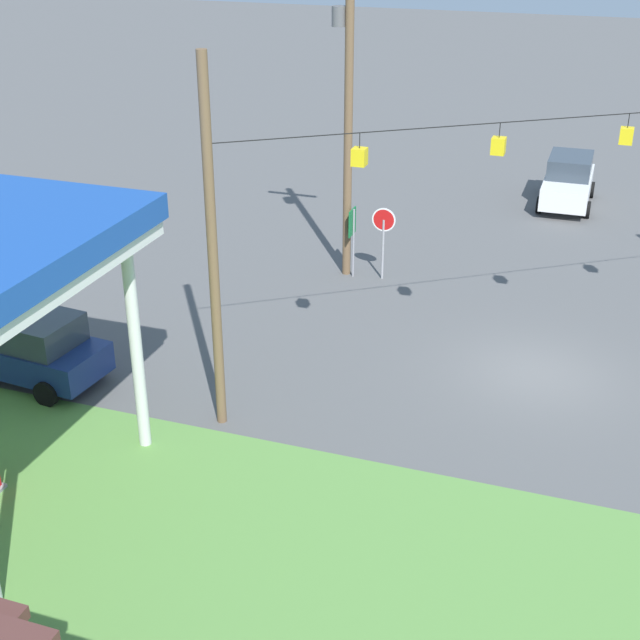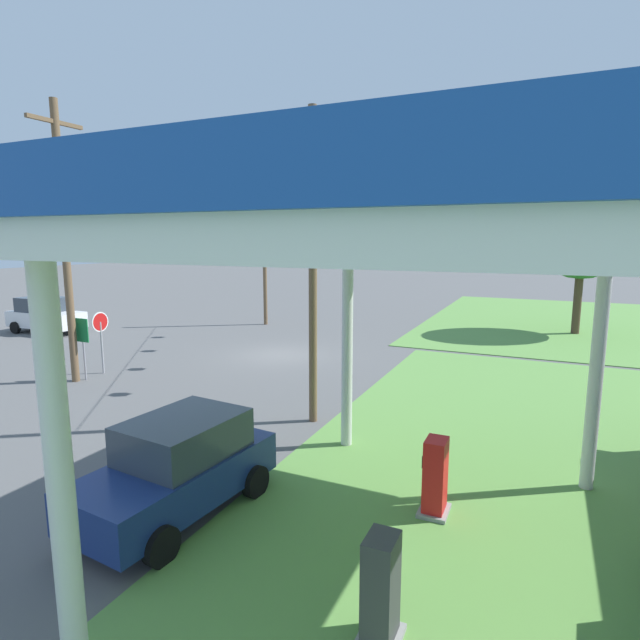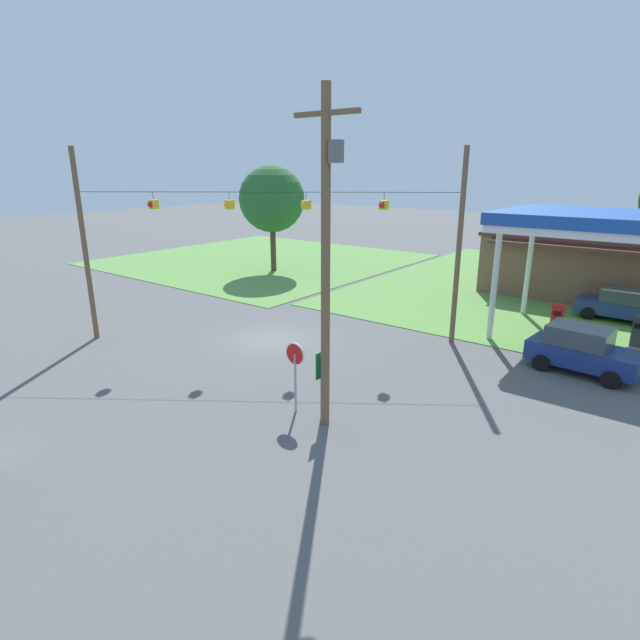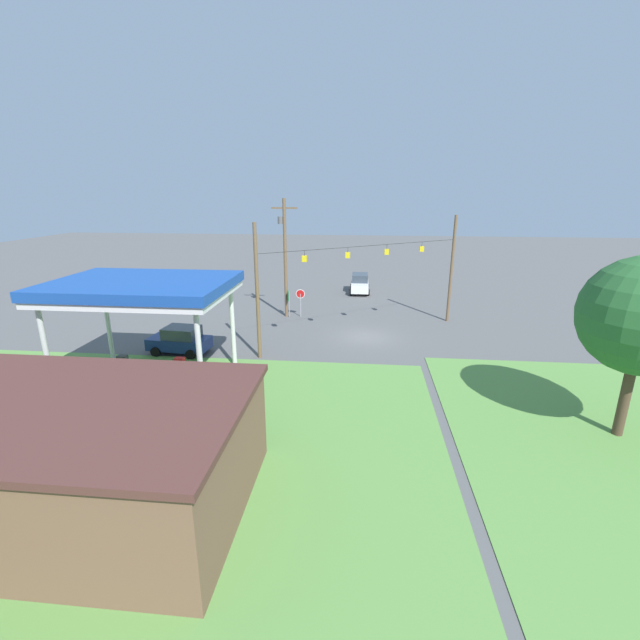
# 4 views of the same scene
# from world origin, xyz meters

# --- Properties ---
(ground_plane) EXTENTS (160.00, 160.00, 0.00)m
(ground_plane) POSITION_xyz_m (0.00, 0.00, 0.00)
(ground_plane) COLOR #565656
(car_at_pumps_front) EXTENTS (4.29, 2.41, 1.90)m
(car_at_pumps_front) POSITION_xyz_m (12.70, 4.74, 0.97)
(car_at_pumps_front) COLOR navy
(car_at_pumps_front) RESTS_ON ground
(car_on_crossroad) EXTENTS (2.14, 4.53, 2.04)m
(car_on_crossroad) POSITION_xyz_m (0.60, -15.19, 1.03)
(car_on_crossroad) COLOR white
(car_on_crossroad) RESTS_ON ground
(stop_sign_roadside) EXTENTS (0.80, 0.08, 2.50)m
(stop_sign_roadside) POSITION_xyz_m (5.74, -5.00, 1.81)
(stop_sign_roadside) COLOR #99999E
(stop_sign_roadside) RESTS_ON ground
(route_sign) EXTENTS (0.10, 0.70, 2.40)m
(route_sign) POSITION_xyz_m (6.76, -4.85, 1.71)
(route_sign) COLOR gray
(route_sign) RESTS_ON ground
(utility_pole_main) EXTENTS (2.20, 0.44, 10.23)m
(utility_pole_main) POSITION_xyz_m (7.07, -5.04, 5.71)
(utility_pole_main) COLOR brown
(utility_pole_main) RESTS_ON ground
(signal_span_gantry) EXTENTS (14.38, 10.24, 8.95)m
(signal_span_gantry) POSITION_xyz_m (0.00, -0.01, 4.88)
(signal_span_gantry) COLOR brown
(signal_span_gantry) RESTS_ON ground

